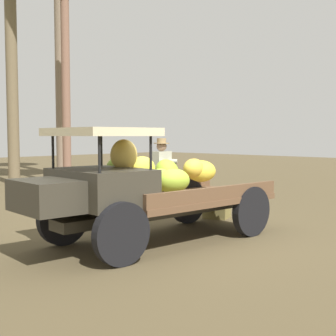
{
  "coord_description": "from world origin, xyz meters",
  "views": [
    {
      "loc": [
        5.49,
        5.41,
        1.76
      ],
      "look_at": [
        -0.05,
        0.05,
        1.22
      ],
      "focal_mm": 48.9,
      "sensor_mm": 36.0,
      "label": 1
    }
  ],
  "objects": [
    {
      "name": "ground_plane",
      "position": [
        0.0,
        0.0,
        0.0
      ],
      "size": [
        60.0,
        60.0,
        0.0
      ],
      "primitive_type": "plane",
      "color": "brown"
    },
    {
      "name": "farmer",
      "position": [
        -1.56,
        -1.6,
        0.97
      ],
      "size": [
        0.53,
        0.46,
        1.71
      ],
      "rotation": [
        0.0,
        0.0,
        1.58
      ],
      "color": "#85704E",
      "rests_on": "ground"
    },
    {
      "name": "wooden_crate",
      "position": [
        -2.23,
        -0.6,
        0.24
      ],
      "size": [
        0.61,
        0.63,
        0.48
      ],
      "primitive_type": "cube",
      "rotation": [
        0.0,
        0.0,
        0.37
      ],
      "color": "olive",
      "rests_on": "ground"
    },
    {
      "name": "truck",
      "position": [
        0.53,
        -0.05,
        0.91
      ],
      "size": [
        4.54,
        2.01,
        1.88
      ],
      "rotation": [
        0.0,
        0.0,
        -0.07
      ],
      "color": "#373228",
      "rests_on": "ground"
    }
  ]
}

